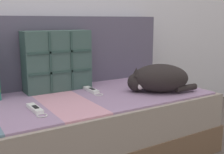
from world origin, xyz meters
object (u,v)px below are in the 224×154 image
Objects in this scene: throw_pillow_quilted at (57,61)px; game_remote_far at (35,109)px; couch at (61,131)px; sleeping_cat at (158,79)px; game_remote_near at (92,90)px.

throw_pillow_quilted reaches higher than game_remote_far.
couch is 0.63m from sleeping_cat.
throw_pillow_quilted is 2.03× the size of game_remote_far.
sleeping_cat is at bearing -17.64° from couch.
couch is 4.42× the size of throw_pillow_quilted.
throw_pillow_quilted reaches higher than game_remote_near.
throw_pillow_quilted is 0.45m from game_remote_far.
game_remote_near reaches higher than couch.
throw_pillow_quilted is at bearing 143.41° from sleeping_cat.
game_remote_far is (-0.39, -0.18, 0.00)m from game_remote_near.
throw_pillow_quilted is 0.27m from game_remote_near.
throw_pillow_quilted is (0.06, 0.18, 0.37)m from couch.
game_remote_near is at bearing 8.09° from couch.
game_remote_near is 0.43m from game_remote_far.
couch is 8.98× the size of game_remote_far.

